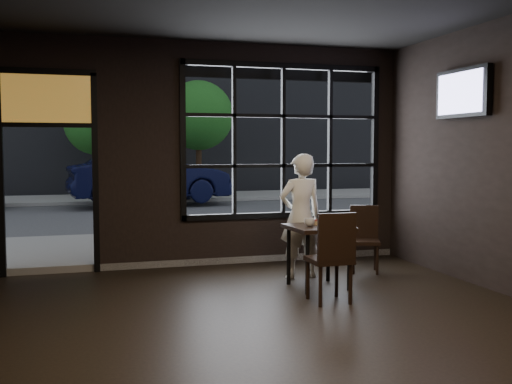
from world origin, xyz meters
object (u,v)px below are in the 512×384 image
object	(u,v)px
man	(301,216)
navy_car	(150,177)
cafe_table	(318,256)
chair_near	(329,257)

from	to	relation	value
man	navy_car	bearing A→B (deg)	-89.80
cafe_table	navy_car	size ratio (longest dim) A/B	0.17
cafe_table	man	xyz separation A→B (m)	(-0.01, 0.59, 0.43)
cafe_table	chair_near	bearing A→B (deg)	-106.53
chair_near	man	xyz separation A→B (m)	(0.14, 1.25, 0.31)
cafe_table	man	world-z (taller)	man
cafe_table	man	bearing A→B (deg)	87.24
cafe_table	chair_near	xyz separation A→B (m)	(-0.15, -0.67, 0.12)
chair_near	navy_car	size ratio (longest dim) A/B	0.22
man	navy_car	xyz separation A→B (m)	(-0.81, 10.25, 0.05)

